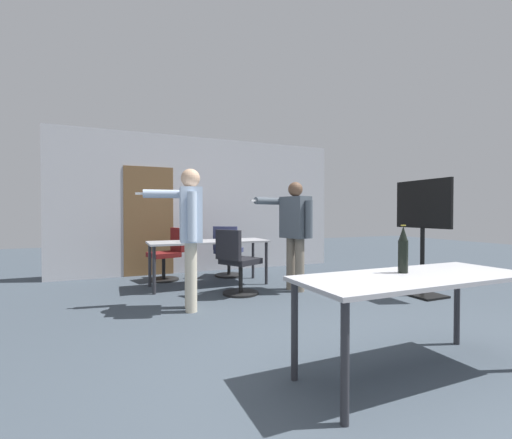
{
  "coord_description": "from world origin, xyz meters",
  "views": [
    {
      "loc": [
        -1.79,
        -1.5,
        1.17
      ],
      "look_at": [
        -0.25,
        2.09,
        1.1
      ],
      "focal_mm": 24.0,
      "sensor_mm": 36.0,
      "label": 1
    }
  ],
  "objects_px": {
    "person_far_watching": "(189,225)",
    "office_chair_mid_tucked": "(237,264)",
    "tv_screen": "(423,226)",
    "office_chair_near_pushed": "(168,256)",
    "office_chair_side_rolled": "(228,253)",
    "person_left_plaid": "(295,226)",
    "beer_bottle": "(403,250)",
    "drink_cup": "(183,238)"
  },
  "relations": [
    {
      "from": "office_chair_side_rolled",
      "to": "drink_cup",
      "type": "distance_m",
      "value": 1.23
    },
    {
      "from": "office_chair_near_pushed",
      "to": "office_chair_side_rolled",
      "type": "bearing_deg",
      "value": -113.4
    },
    {
      "from": "person_left_plaid",
      "to": "beer_bottle",
      "type": "bearing_deg",
      "value": 153.13
    },
    {
      "from": "beer_bottle",
      "to": "person_left_plaid",
      "type": "bearing_deg",
      "value": 77.84
    },
    {
      "from": "office_chair_near_pushed",
      "to": "person_left_plaid",
      "type": "bearing_deg",
      "value": -150.39
    },
    {
      "from": "tv_screen",
      "to": "person_left_plaid",
      "type": "relative_size",
      "value": 1.0
    },
    {
      "from": "tv_screen",
      "to": "office_chair_near_pushed",
      "type": "xyz_separation_m",
      "value": [
        -3.15,
        2.6,
        -0.56
      ]
    },
    {
      "from": "tv_screen",
      "to": "beer_bottle",
      "type": "relative_size",
      "value": 4.58
    },
    {
      "from": "office_chair_side_rolled",
      "to": "office_chair_near_pushed",
      "type": "bearing_deg",
      "value": -154.14
    },
    {
      "from": "person_left_plaid",
      "to": "office_chair_mid_tucked",
      "type": "distance_m",
      "value": 1.05
    },
    {
      "from": "person_left_plaid",
      "to": "office_chair_side_rolled",
      "type": "height_order",
      "value": "person_left_plaid"
    },
    {
      "from": "person_left_plaid",
      "to": "beer_bottle",
      "type": "height_order",
      "value": "person_left_plaid"
    },
    {
      "from": "person_left_plaid",
      "to": "office_chair_side_rolled",
      "type": "xyz_separation_m",
      "value": [
        -0.57,
        1.47,
        -0.54
      ]
    },
    {
      "from": "office_chair_side_rolled",
      "to": "beer_bottle",
      "type": "xyz_separation_m",
      "value": [
        0.01,
        -4.07,
        0.45
      ]
    },
    {
      "from": "tv_screen",
      "to": "office_chair_mid_tucked",
      "type": "bearing_deg",
      "value": -113.87
    },
    {
      "from": "office_chair_mid_tucked",
      "to": "beer_bottle",
      "type": "height_order",
      "value": "beer_bottle"
    },
    {
      "from": "tv_screen",
      "to": "person_far_watching",
      "type": "relative_size",
      "value": 0.96
    },
    {
      "from": "tv_screen",
      "to": "person_far_watching",
      "type": "distance_m",
      "value": 3.25
    },
    {
      "from": "person_far_watching",
      "to": "drink_cup",
      "type": "xyz_separation_m",
      "value": [
        0.16,
        1.18,
        -0.24
      ]
    },
    {
      "from": "person_left_plaid",
      "to": "office_chair_mid_tucked",
      "type": "bearing_deg",
      "value": 70.64
    },
    {
      "from": "office_chair_side_rolled",
      "to": "beer_bottle",
      "type": "height_order",
      "value": "beer_bottle"
    },
    {
      "from": "person_left_plaid",
      "to": "person_far_watching",
      "type": "relative_size",
      "value": 0.96
    },
    {
      "from": "person_far_watching",
      "to": "beer_bottle",
      "type": "height_order",
      "value": "person_far_watching"
    },
    {
      "from": "beer_bottle",
      "to": "drink_cup",
      "type": "height_order",
      "value": "beer_bottle"
    },
    {
      "from": "tv_screen",
      "to": "office_chair_near_pushed",
      "type": "bearing_deg",
      "value": -129.55
    },
    {
      "from": "person_left_plaid",
      "to": "office_chair_near_pushed",
      "type": "distance_m",
      "value": 2.36
    },
    {
      "from": "office_chair_mid_tucked",
      "to": "person_left_plaid",
      "type": "bearing_deg",
      "value": 57.4
    },
    {
      "from": "office_chair_side_rolled",
      "to": "office_chair_mid_tucked",
      "type": "relative_size",
      "value": 1.0
    },
    {
      "from": "office_chair_mid_tucked",
      "to": "drink_cup",
      "type": "height_order",
      "value": "office_chair_mid_tucked"
    },
    {
      "from": "person_far_watching",
      "to": "office_chair_mid_tucked",
      "type": "distance_m",
      "value": 1.09
    },
    {
      "from": "office_chair_mid_tucked",
      "to": "office_chair_side_rolled",
      "type": "bearing_deg",
      "value": 138.75
    },
    {
      "from": "tv_screen",
      "to": "drink_cup",
      "type": "xyz_separation_m",
      "value": [
        -3.04,
        1.77,
        -0.2
      ]
    },
    {
      "from": "beer_bottle",
      "to": "person_far_watching",
      "type": "bearing_deg",
      "value": 117.04
    },
    {
      "from": "office_chair_mid_tucked",
      "to": "office_chair_near_pushed",
      "type": "bearing_deg",
      "value": 177.68
    },
    {
      "from": "office_chair_near_pushed",
      "to": "office_chair_side_rolled",
      "type": "xyz_separation_m",
      "value": [
        1.06,
        -0.14,
        0.02
      ]
    },
    {
      "from": "office_chair_side_rolled",
      "to": "person_far_watching",
      "type": "bearing_deg",
      "value": -87.49
    },
    {
      "from": "beer_bottle",
      "to": "office_chair_near_pushed",
      "type": "bearing_deg",
      "value": 104.29
    },
    {
      "from": "person_left_plaid",
      "to": "beer_bottle",
      "type": "relative_size",
      "value": 4.58
    },
    {
      "from": "person_far_watching",
      "to": "office_chair_mid_tucked",
      "type": "bearing_deg",
      "value": -50.06
    },
    {
      "from": "person_far_watching",
      "to": "office_chair_side_rolled",
      "type": "height_order",
      "value": "person_far_watching"
    },
    {
      "from": "drink_cup",
      "to": "office_chair_mid_tucked",
      "type": "bearing_deg",
      "value": -48.11
    },
    {
      "from": "tv_screen",
      "to": "office_chair_side_rolled",
      "type": "relative_size",
      "value": 1.76
    }
  ]
}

